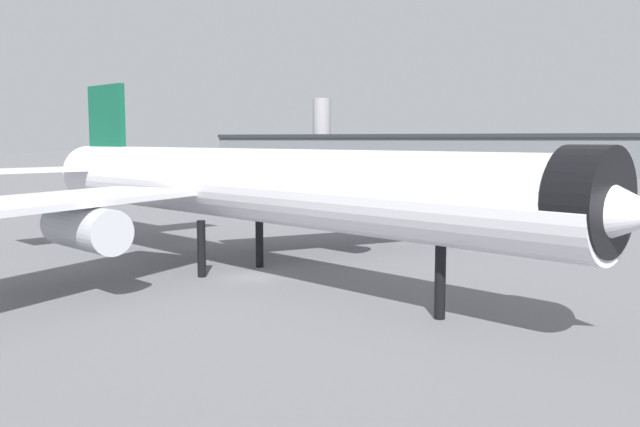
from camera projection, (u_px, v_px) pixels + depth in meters
The scene contains 5 objects.
ground at pixel (250, 277), 56.37m from camera, with size 900.00×900.00×0.00m, color slate.
airliner_near_gate at pixel (248, 186), 56.15m from camera, with size 63.07×56.54×17.09m.
terminal_building at pixel (461, 153), 229.75m from camera, with size 186.35×27.86×26.37m.
service_truck_front at pixel (479, 217), 85.96m from camera, with size 5.93×3.86×3.00m.
traffic_cone_wingtip at pixel (413, 223), 90.96m from camera, with size 0.45×0.45×0.57m, color #F2600C.
Camera 1 is at (27.57, -48.48, 11.34)m, focal length 38.29 mm.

